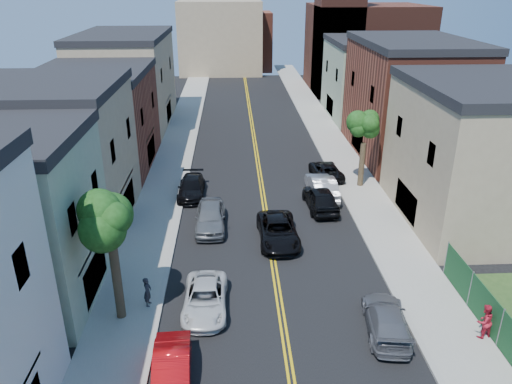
{
  "coord_description": "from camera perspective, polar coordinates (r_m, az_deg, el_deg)",
  "views": [
    {
      "loc": [
        -2.27,
        -6.19,
        15.44
      ],
      "look_at": [
        -0.73,
        24.75,
        2.0
      ],
      "focal_mm": 34.65,
      "sensor_mm": 36.0,
      "label": 1
    }
  ],
  "objects": [
    {
      "name": "bldg_left_brick",
      "position": [
        45.26,
        -17.93,
        7.67
      ],
      "size": [
        9.0,
        12.0,
        8.0
      ],
      "primitive_type": "cube",
      "color": "brown",
      "rests_on": "ground"
    },
    {
      "name": "bldg_right_tan",
      "position": [
        36.0,
        24.24,
        3.64
      ],
      "size": [
        9.0,
        12.0,
        9.0
      ],
      "primitive_type": "cube",
      "color": "#998466",
      "rests_on": "ground"
    },
    {
      "name": "black_suv_lane",
      "position": [
        31.4,
        2.56,
        -4.51
      ],
      "size": [
        2.55,
        5.31,
        1.46
      ],
      "primitive_type": "imported",
      "rotation": [
        0.0,
        0.0,
        0.02
      ],
      "color": "black",
      "rests_on": "ground"
    },
    {
      "name": "tree_right_far",
      "position": [
        38.83,
        12.6,
        8.45
      ],
      "size": [
        4.4,
        4.4,
        8.03
      ],
      "color": "#3D2E1E",
      "rests_on": "sidewalk_right"
    },
    {
      "name": "black_car_right",
      "position": [
        35.98,
        7.46,
        -0.7
      ],
      "size": [
        2.26,
        5.03,
        1.68
      ],
      "primitive_type": "imported",
      "rotation": [
        0.0,
        0.0,
        3.2
      ],
      "color": "black",
      "rests_on": "ground"
    },
    {
      "name": "curb_right",
      "position": [
        49.4,
        7.14,
        5.15
      ],
      "size": [
        0.3,
        100.0,
        0.15
      ],
      "primitive_type": "cube",
      "color": "gray",
      "rests_on": "ground"
    },
    {
      "name": "tree_left_mid",
      "position": [
        22.76,
        -16.87,
        -0.52
      ],
      "size": [
        5.2,
        5.2,
        9.29
      ],
      "color": "#3D2E1E",
      "rests_on": "sidewalk_left"
    },
    {
      "name": "red_sedan",
      "position": [
        21.71,
        -9.7,
        -19.69
      ],
      "size": [
        1.78,
        4.42,
        1.43
      ],
      "primitive_type": "imported",
      "rotation": [
        0.0,
        0.0,
        0.06
      ],
      "color": "red",
      "rests_on": "ground"
    },
    {
      "name": "dark_car_right_far",
      "position": [
        41.79,
        8.07,
        2.49
      ],
      "size": [
        2.58,
        4.9,
        1.31
      ],
      "primitive_type": "imported",
      "rotation": [
        0.0,
        0.0,
        3.23
      ],
      "color": "black",
      "rests_on": "ground"
    },
    {
      "name": "pedestrian_right",
      "position": [
        25.6,
        24.86,
        -13.38
      ],
      "size": [
        0.99,
        0.87,
        1.73
      ],
      "primitive_type": "imported",
      "rotation": [
        0.0,
        0.0,
        3.43
      ],
      "color": "#B11B2D",
      "rests_on": "sidewalk_right"
    },
    {
      "name": "backdrop_center",
      "position": [
        92.81,
        -1.49,
        16.99
      ],
      "size": [
        10.0,
        8.0,
        10.0
      ],
      "primitive_type": "cube",
      "color": "brown",
      "rests_on": "ground"
    },
    {
      "name": "bldg_right_palegrn",
      "position": [
        61.45,
        12.86,
        12.39
      ],
      "size": [
        9.0,
        12.0,
        8.5
      ],
      "primitive_type": "cube",
      "color": "gray",
      "rests_on": "ground"
    },
    {
      "name": "sidewalk_right",
      "position": [
        49.73,
        9.14,
        5.15
      ],
      "size": [
        3.2,
        100.0,
        0.15
      ],
      "primitive_type": "cube",
      "color": "gray",
      "rests_on": "ground"
    },
    {
      "name": "silver_car_right",
      "position": [
        37.97,
        7.59,
        0.64
      ],
      "size": [
        1.95,
        5.21,
        1.7
      ],
      "primitive_type": "imported",
      "rotation": [
        0.0,
        0.0,
        3.17
      ],
      "color": "#AAACB2",
      "rests_on": "ground"
    },
    {
      "name": "grey_car_left",
      "position": [
        33.06,
        -5.29,
        -2.87
      ],
      "size": [
        2.0,
        4.92,
        1.67
      ],
      "primitive_type": "imported",
      "rotation": [
        0.0,
        0.0,
        0.0
      ],
      "color": "#5B5E63",
      "rests_on": "ground"
    },
    {
      "name": "sidewalk_left",
      "position": [
        49.01,
        -9.33,
        4.86
      ],
      "size": [
        3.2,
        100.0,
        0.15
      ],
      "primitive_type": "cube",
      "color": "gray",
      "rests_on": "ground"
    },
    {
      "name": "church",
      "position": [
        76.03,
        11.85,
        16.8
      ],
      "size": [
        16.2,
        14.2,
        22.6
      ],
      "color": "#4C2319",
      "rests_on": "ground"
    },
    {
      "name": "black_car_left",
      "position": [
        38.19,
        -7.47,
        0.52
      ],
      "size": [
        1.98,
        4.78,
        1.38
      ],
      "primitive_type": "imported",
      "rotation": [
        0.0,
        0.0,
        -0.01
      ],
      "color": "black",
      "rests_on": "ground"
    },
    {
      "name": "curb_left",
      "position": [
        48.84,
        -7.28,
        4.92
      ],
      "size": [
        0.3,
        100.0,
        0.15
      ],
      "primitive_type": "cube",
      "color": "gray",
      "rests_on": "ground"
    },
    {
      "name": "backdrop_left",
      "position": [
        88.71,
        -4.13,
        17.29
      ],
      "size": [
        14.0,
        8.0,
        12.0
      ],
      "primitive_type": "cube",
      "color": "#998466",
      "rests_on": "ground"
    },
    {
      "name": "grey_car_right",
      "position": [
        24.78,
        14.81,
        -14.03
      ],
      "size": [
        2.5,
        4.89,
        1.36
      ],
      "primitive_type": "imported",
      "rotation": [
        0.0,
        0.0,
        3.01
      ],
      "color": "#585960",
      "rests_on": "ground"
    },
    {
      "name": "white_pickup",
      "position": [
        25.5,
        -5.89,
        -12.15
      ],
      "size": [
        2.22,
        4.7,
        1.3
      ],
      "primitive_type": "imported",
      "rotation": [
        0.0,
        0.0,
        -0.01
      ],
      "color": "silver",
      "rests_on": "ground"
    },
    {
      "name": "pedestrian_left",
      "position": [
        25.94,
        -12.41,
        -11.16
      ],
      "size": [
        0.44,
        0.62,
        1.58
      ],
      "primitive_type": "imported",
      "rotation": [
        0.0,
        0.0,
        1.46
      ],
      "color": "#222228",
      "rests_on": "sidewalk_left"
    },
    {
      "name": "bldg_left_tan_near",
      "position": [
        35.08,
        -22.26,
        3.48
      ],
      "size": [
        9.0,
        10.0,
        9.0
      ],
      "primitive_type": "cube",
      "color": "#998466",
      "rests_on": "ground"
    },
    {
      "name": "bldg_right_brick",
      "position": [
        48.23,
        17.21,
        9.92
      ],
      "size": [
        9.0,
        14.0,
        10.0
      ],
      "primitive_type": "cube",
      "color": "brown",
      "rests_on": "ground"
    },
    {
      "name": "bldg_left_tan_far",
      "position": [
        58.39,
        -14.72,
        12.16
      ],
      "size": [
        9.0,
        16.0,
        9.5
      ],
      "primitive_type": "cube",
      "color": "#998466",
      "rests_on": "ground"
    }
  ]
}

